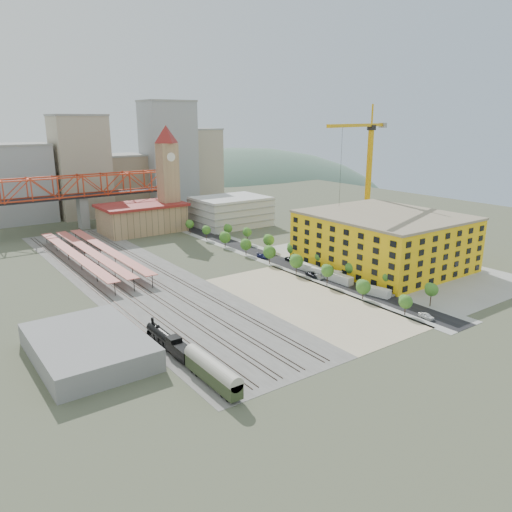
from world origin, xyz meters
TOP-DOWN VIEW (x-y plane):
  - ground at (0.00, 0.00)m, footprint 400.00×400.00m
  - ballast_strip at (-36.00, 17.50)m, footprint 36.00×165.00m
  - dirt_lot at (-4.00, -31.50)m, footprint 28.00×67.00m
  - street_asphalt at (16.00, 15.00)m, footprint 12.00×170.00m
  - sidewalk_west at (10.50, 15.00)m, footprint 3.00×170.00m
  - sidewalk_east at (21.50, 15.00)m, footprint 3.00×170.00m
  - construction_pad at (45.00, -20.00)m, footprint 50.00×90.00m
  - rail_tracks at (-37.80, 17.50)m, footprint 26.56×160.00m
  - platform_canopies at (-41.00, 45.00)m, footprint 16.00×80.00m
  - station_hall at (-5.00, 82.00)m, footprint 38.00×24.00m
  - clock_tower at (8.00, 79.99)m, footprint 12.00×12.00m
  - parking_garage at (36.00, 70.00)m, footprint 34.00×26.00m
  - truss_bridge at (-25.00, 105.00)m, footprint 94.00×9.60m
  - construction_building at (42.00, -20.00)m, footprint 44.60×50.60m
  - warehouse at (-66.00, -30.00)m, footprint 22.00×32.00m
  - street_trees at (16.00, 5.00)m, footprint 15.40×124.40m
  - skyline at (7.47, 142.31)m, footprint 133.00×46.00m
  - distant_hills at (45.28, 260.00)m, footprint 647.00×264.00m
  - locomotive at (-50.00, -36.50)m, footprint 2.74×21.12m
  - coach at (-50.00, -56.31)m, footprint 3.03×17.60m
  - tower_crane at (62.94, 9.00)m, footprint 50.49×19.44m
  - site_trailer_a at (16.00, -39.84)m, footprint 4.37×9.54m
  - site_trailer_b at (16.00, -24.81)m, footprint 2.96×10.04m
  - site_trailer_c at (16.00, -18.75)m, footprint 5.85×10.65m
  - site_trailer_d at (16.00, -8.81)m, footprint 3.02×9.02m
  - car_0 at (13.00, -60.00)m, footprint 2.16×4.55m
  - car_1 at (13.00, -18.20)m, footprint 1.79×4.30m
  - car_2 at (13.00, -15.73)m, footprint 3.26×6.05m
  - car_3 at (13.00, 12.62)m, footprint 2.65×5.38m
  - car_4 at (19.00, -42.60)m, footprint 1.62×3.89m
  - car_5 at (19.00, -3.61)m, footprint 2.03×4.45m
  - car_6 at (19.00, 2.99)m, footprint 2.82×5.54m
  - car_7 at (19.00, 49.63)m, footprint 2.43×4.95m

SIDE VIEW (x-z plane):
  - distant_hills at x=45.28m, z-range -193.04..33.96m
  - ground at x=0.00m, z-range 0.00..0.00m
  - street_trees at x=16.00m, z-range -4.00..4.00m
  - sidewalk_west at x=10.50m, z-range 0.00..0.04m
  - sidewalk_east at x=21.50m, z-range 0.00..0.04m
  - ballast_strip at x=-36.00m, z-range 0.00..0.06m
  - dirt_lot at x=-4.00m, z-range 0.00..0.06m
  - street_asphalt at x=16.00m, z-range 0.00..0.06m
  - construction_pad at x=45.00m, z-range 0.00..0.06m
  - rail_tracks at x=-37.80m, z-range 0.06..0.24m
  - car_4 at x=19.00m, z-range 0.00..1.32m
  - car_1 at x=13.00m, z-range 0.00..1.38m
  - car_7 at x=19.00m, z-range 0.00..1.38m
  - car_5 at x=19.00m, z-range 0.00..1.42m
  - car_6 at x=19.00m, z-range 0.00..1.50m
  - car_0 at x=13.00m, z-range 0.00..1.50m
  - car_3 at x=13.00m, z-range 0.00..1.50m
  - car_2 at x=13.00m, z-range 0.00..1.61m
  - site_trailer_d at x=16.00m, z-range 0.00..2.43m
  - site_trailer_a at x=16.00m, z-range 0.00..2.53m
  - site_trailer_b at x=16.00m, z-range 0.00..2.73m
  - site_trailer_c at x=16.00m, z-range 0.00..2.82m
  - locomotive at x=-50.00m, z-range -0.67..4.61m
  - warehouse at x=-66.00m, z-range 0.00..5.00m
  - coach at x=-50.00m, z-range 0.18..5.70m
  - platform_canopies at x=-41.00m, z-range 1.93..6.06m
  - station_hall at x=-5.00m, z-range 0.12..13.22m
  - parking_garage at x=36.00m, z-range 0.00..14.00m
  - construction_building at x=42.00m, z-range 0.01..18.81m
  - truss_bridge at x=-25.00m, z-range 6.06..31.66m
  - skyline at x=7.47m, z-range -7.19..52.81m
  - clock_tower at x=8.00m, z-range 2.70..54.70m
  - tower_crane at x=62.94m, z-range 6.61..63.10m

